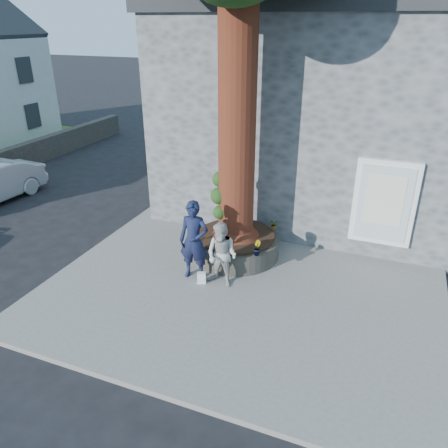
% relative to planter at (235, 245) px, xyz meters
% --- Properties ---
extents(ground, '(120.00, 120.00, 0.00)m').
position_rel_planter_xyz_m(ground, '(-0.80, -2.00, -0.41)').
color(ground, black).
rests_on(ground, ground).
extents(pavement, '(9.00, 8.00, 0.12)m').
position_rel_planter_xyz_m(pavement, '(0.70, -1.00, -0.35)').
color(pavement, slate).
rests_on(pavement, ground).
extents(yellow_line, '(0.10, 30.00, 0.01)m').
position_rel_planter_xyz_m(yellow_line, '(-3.85, -1.00, -0.41)').
color(yellow_line, yellow).
rests_on(yellow_line, ground).
extents(stone_shop, '(10.30, 8.30, 6.30)m').
position_rel_planter_xyz_m(stone_shop, '(1.70, 5.20, 2.75)').
color(stone_shop, '#4B4E50').
rests_on(stone_shop, ground).
extents(planter, '(2.30, 2.30, 0.60)m').
position_rel_planter_xyz_m(planter, '(0.00, 0.00, 0.00)').
color(planter, black).
rests_on(planter, pavement).
extents(man, '(0.76, 0.54, 1.97)m').
position_rel_planter_xyz_m(man, '(-0.54, -1.40, 0.69)').
color(man, '#131835').
rests_on(man, pavement).
extents(woman, '(0.85, 0.71, 1.58)m').
position_rel_planter_xyz_m(woman, '(0.21, -1.49, 0.50)').
color(woman, '#AFACA7').
rests_on(woman, pavement).
extents(shopping_bag, '(0.23, 0.19, 0.28)m').
position_rel_planter_xyz_m(shopping_bag, '(-0.27, -1.62, -0.15)').
color(shopping_bag, white).
rests_on(shopping_bag, pavement).
extents(plant_a, '(0.19, 0.14, 0.33)m').
position_rel_planter_xyz_m(plant_a, '(-0.85, -0.85, 0.47)').
color(plant_a, gray).
rests_on(plant_a, planter).
extents(plant_b, '(0.27, 0.27, 0.37)m').
position_rel_planter_xyz_m(plant_b, '(0.85, -0.85, 0.49)').
color(plant_b, gray).
rests_on(plant_b, planter).
extents(plant_c, '(0.19, 0.19, 0.31)m').
position_rel_planter_xyz_m(plant_c, '(0.10, 0.85, 0.46)').
color(plant_c, gray).
rests_on(plant_c, planter).
extents(plant_d, '(0.32, 0.33, 0.27)m').
position_rel_planter_xyz_m(plant_d, '(0.85, 0.67, 0.44)').
color(plant_d, gray).
rests_on(plant_d, planter).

